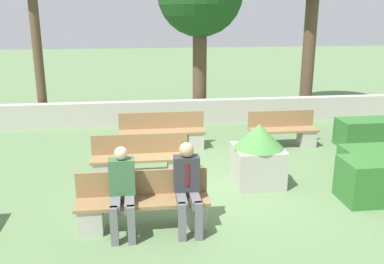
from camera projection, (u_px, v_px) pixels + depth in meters
name	position (u px, v px, depth m)	size (l,w,h in m)	color
ground_plane	(218.00, 183.00, 8.23)	(60.00, 60.00, 0.00)	#607F51
perimeter_wall	(189.00, 112.00, 12.50)	(13.79, 0.30, 0.68)	#B7B2A8
bench_front	(143.00, 207.00, 6.51)	(2.02, 0.48, 0.85)	#937047
bench_left_side	(140.00, 162.00, 8.40)	(1.90, 0.48, 0.85)	#937047
bench_right_side	(283.00, 134.00, 10.35)	(1.65, 0.49, 0.85)	#937047
bench_back	(162.00, 135.00, 10.20)	(2.05, 0.49, 0.85)	#937047
person_seated_man	(187.00, 183.00, 6.34)	(0.38, 0.64, 1.34)	slate
person_seated_woman	(122.00, 188.00, 6.22)	(0.38, 0.64, 1.32)	slate
hedge_block_mid_left	(367.00, 133.00, 10.40)	(1.42, 0.71, 0.66)	#33702D
planter_corner_left	(258.00, 154.00, 8.05)	(0.94, 0.94, 1.18)	#B7B2A8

